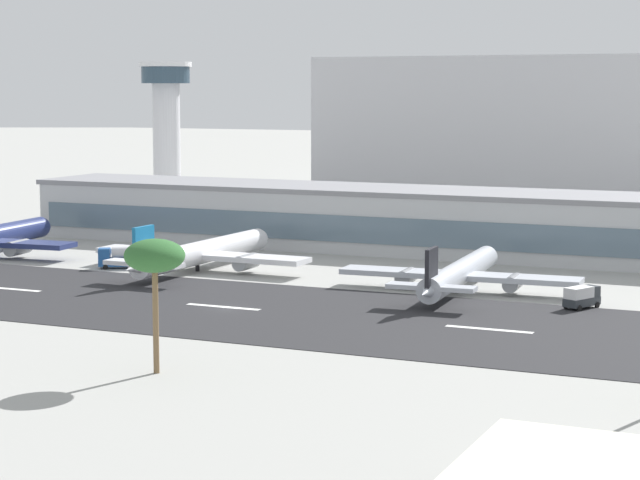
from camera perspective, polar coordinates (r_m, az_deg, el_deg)
ground_plane at (r=175.19m, az=-4.43°, el=-3.29°), size 1400.00×1400.00×0.00m
runway_strip at (r=175.78m, az=-4.32°, el=-3.24°), size 800.00×43.25×0.08m
runway_centreline_dash_3 at (r=197.83m, az=-14.61°, el=-2.27°), size 12.00×1.20×0.01m
runway_centreline_dash_4 at (r=176.30m, az=-4.64°, el=-3.20°), size 12.00×1.20×0.01m
runway_centreline_dash_5 at (r=161.10m, az=8.08°, el=-4.24°), size 12.00×1.20×0.01m
terminal_building at (r=236.46m, az=4.48°, el=0.96°), size 165.50×22.57×12.40m
control_tower at (r=311.40m, az=-7.35°, el=5.60°), size 13.45×13.45×38.80m
distant_hotel_block at (r=372.74m, az=9.32°, el=5.44°), size 125.95×26.98×41.90m
airliner_blue_tail_gate_1 at (r=211.25m, az=-5.85°, el=-0.65°), size 40.90×46.65×9.73m
airliner_black_tail_gate_2 at (r=189.18m, az=6.59°, el=-1.65°), size 38.73×43.59×9.10m
service_box_truck_0 at (r=178.64m, az=12.40°, el=-2.65°), size 4.75×6.45×3.25m
service_fuel_truck_1 at (r=216.40m, az=-9.41°, el=-0.81°), size 8.70×6.39×3.95m
palm_tree_0 at (r=134.52m, az=-7.90°, el=-0.84°), size 6.86×6.86×15.30m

